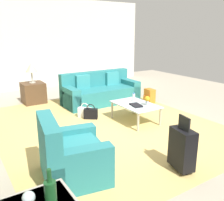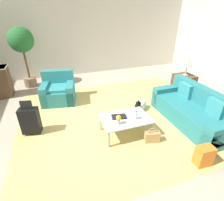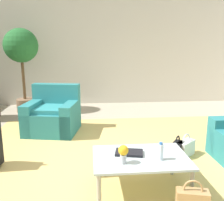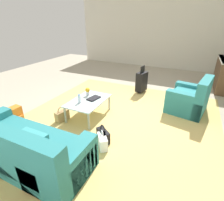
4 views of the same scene
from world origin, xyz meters
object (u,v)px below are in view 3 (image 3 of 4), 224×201
coffee_table (140,160)px  potted_ficus (21,52)px  handbag_black (177,150)px  handbag_white (186,148)px  water_bottle (161,152)px  coffee_table_book (129,153)px  flower_vase (123,153)px  armchair (53,116)px  handbag_tan (192,201)px

coffee_table → potted_ficus: 4.45m
handbag_black → handbag_white: (0.16, 0.07, 0.00)m
water_bottle → coffee_table_book: bearing=150.6°
flower_vase → handbag_black: (0.93, 0.92, -0.41)m
coffee_table → armchair: bearing=120.7°
water_bottle → potted_ficus: (-2.40, 3.80, 0.98)m
coffee_table_book → potted_ficus: bearing=131.5°
handbag_black → flower_vase: bearing=-135.5°
handbag_white → potted_ficus: 4.42m
armchair → handbag_tan: armchair is taller
coffee_table_book → handbag_tan: (0.56, -0.53, -0.30)m
handbag_black → handbag_white: same height
potted_ficus → coffee_table_book: bearing=-60.1°
armchair → handbag_black: (2.00, -1.40, -0.18)m
armchair → handbag_white: 2.54m
handbag_black → water_bottle: bearing=-120.6°
coffee_table → handbag_white: size_ratio=3.01×
handbag_white → coffee_table: bearing=-136.2°
coffee_table → handbag_black: (0.71, 0.77, -0.24)m
coffee_table → water_bottle: water_bottle is taller
water_bottle → potted_ficus: 4.60m
coffee_table → potted_ficus: bearing=120.7°
potted_ficus → armchair: bearing=-59.2°
water_bottle → handbag_tan: (0.24, -0.35, -0.38)m
handbag_tan → handbag_white: (0.43, 1.28, 0.00)m
flower_vase → potted_ficus: 4.43m
handbag_black → handbag_tan: size_ratio=1.00×
coffee_table_book → flower_vase: flower_vase is taller
flower_vase → handbag_tan: 0.84m
armchair → handbag_tan: (1.73, -2.62, -0.18)m
potted_ficus → coffee_table: bearing=-59.3°
coffee_table → handbag_black: 1.07m
coffee_table → water_bottle: (0.20, -0.10, 0.14)m
potted_ficus → handbag_black: bearing=-45.2°
coffee_table → coffee_table_book: coffee_table_book is taller
coffee_table → handbag_white: 1.23m
handbag_tan → potted_ficus: (-2.64, 4.15, 1.37)m
water_bottle → handbag_white: bearing=54.3°
coffee_table → water_bottle: 0.27m
water_bottle → flower_vase: flower_vase is taller
flower_vase → handbag_white: bearing=42.1°
coffee_table → handbag_white: coffee_table is taller
armchair → potted_ficus: potted_ficus is taller
handbag_white → potted_ficus: potted_ficus is taller
water_bottle → handbag_tan: bearing=-54.9°
handbag_black → armchair: bearing=144.9°
coffee_table_book → handbag_tan: size_ratio=0.89×
coffee_table_book → flower_vase: bearing=-101.9°
water_bottle → handbag_tan: 0.57m
potted_ficus → water_bottle: bearing=-57.7°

